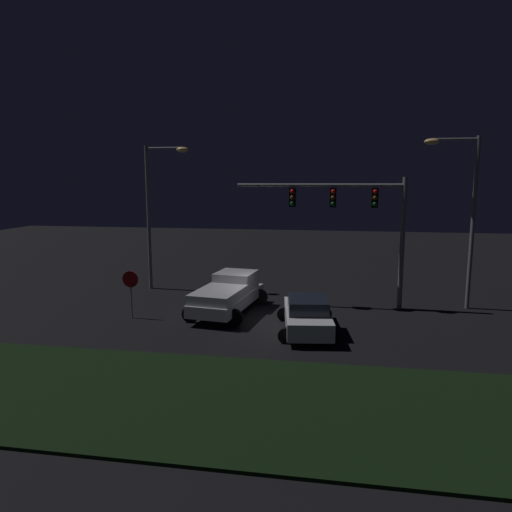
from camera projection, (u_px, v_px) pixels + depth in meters
The scene contains 8 objects.
ground_plane at pixel (261, 317), 21.85m from camera, with size 80.00×80.00×0.00m, color black.
grass_median at pixel (214, 400), 13.37m from camera, with size 23.16×6.39×0.10m, color black.
pickup_truck at pixel (229, 292), 22.47m from camera, with size 3.38×5.62×1.80m.
car_sedan at pixel (307, 315), 19.49m from camera, with size 2.85×4.60×1.51m.
traffic_signal_gantry at pixel (352, 210), 22.84m from camera, with size 8.32×0.56×6.50m.
street_lamp_left at pixel (156, 200), 26.77m from camera, with size 2.59×0.44×8.30m.
street_lamp_right at pixel (463, 202), 22.56m from camera, with size 2.59×0.44×8.44m.
stop_sign at pixel (131, 285), 21.36m from camera, with size 0.76×0.08×2.23m.
Camera 1 is at (3.26, -20.87, 6.26)m, focal length 32.61 mm.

